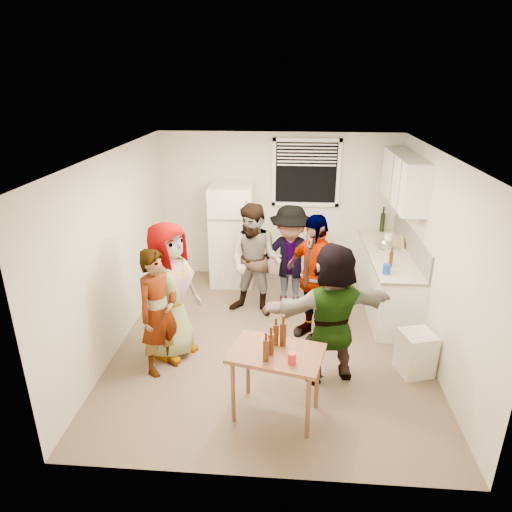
# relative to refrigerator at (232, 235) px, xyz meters

# --- Properties ---
(room) EXTENTS (4.00, 4.50, 2.50)m
(room) POSITION_rel_refrigerator_xyz_m (0.75, -1.88, -0.85)
(room) COLOR beige
(room) RESTS_ON ground
(window) EXTENTS (1.12, 0.10, 1.06)m
(window) POSITION_rel_refrigerator_xyz_m (1.20, 0.33, 1.00)
(window) COLOR white
(window) RESTS_ON room
(refrigerator) EXTENTS (0.70, 0.70, 1.70)m
(refrigerator) POSITION_rel_refrigerator_xyz_m (0.00, 0.00, 0.00)
(refrigerator) COLOR white
(refrigerator) RESTS_ON ground
(counter_lower) EXTENTS (0.60, 2.20, 0.86)m
(counter_lower) POSITION_rel_refrigerator_xyz_m (2.45, -0.73, -0.42)
(counter_lower) COLOR white
(counter_lower) RESTS_ON ground
(countertop) EXTENTS (0.64, 2.22, 0.04)m
(countertop) POSITION_rel_refrigerator_xyz_m (2.45, -0.73, 0.03)
(countertop) COLOR beige
(countertop) RESTS_ON counter_lower
(backsplash) EXTENTS (0.03, 2.20, 0.36)m
(backsplash) POSITION_rel_refrigerator_xyz_m (2.74, -0.73, 0.23)
(backsplash) COLOR #AFAA9F
(backsplash) RESTS_ON countertop
(upper_cabinets) EXTENTS (0.34, 1.60, 0.70)m
(upper_cabinets) POSITION_rel_refrigerator_xyz_m (2.58, -0.53, 1.10)
(upper_cabinets) COLOR white
(upper_cabinets) RESTS_ON room
(kettle) EXTENTS (0.29, 0.27, 0.21)m
(kettle) POSITION_rel_refrigerator_xyz_m (2.40, -0.62, 0.05)
(kettle) COLOR silver
(kettle) RESTS_ON countertop
(paper_towel) EXTENTS (0.12, 0.12, 0.25)m
(paper_towel) POSITION_rel_refrigerator_xyz_m (2.43, -0.63, 0.05)
(paper_towel) COLOR white
(paper_towel) RESTS_ON countertop
(wine_bottle) EXTENTS (0.08, 0.08, 0.31)m
(wine_bottle) POSITION_rel_refrigerator_xyz_m (2.50, 0.24, 0.05)
(wine_bottle) COLOR black
(wine_bottle) RESTS_ON countertop
(beer_bottle_counter) EXTENTS (0.05, 0.05, 0.20)m
(beer_bottle_counter) POSITION_rel_refrigerator_xyz_m (2.35, -1.28, 0.05)
(beer_bottle_counter) COLOR #47230C
(beer_bottle_counter) RESTS_ON countertop
(blue_cup) EXTENTS (0.10, 0.10, 0.13)m
(blue_cup) POSITION_rel_refrigerator_xyz_m (2.24, -1.55, 0.05)
(blue_cup) COLOR #133FB3
(blue_cup) RESTS_ON countertop
(picture_frame) EXTENTS (0.02, 0.18, 0.15)m
(picture_frame) POSITION_rel_refrigerator_xyz_m (2.67, -0.50, 0.13)
(picture_frame) COLOR #D6CB57
(picture_frame) RESTS_ON countertop
(trash_bin) EXTENTS (0.45, 0.45, 0.54)m
(trash_bin) POSITION_rel_refrigerator_xyz_m (2.50, -2.44, -0.60)
(trash_bin) COLOR silver
(trash_bin) RESTS_ON ground
(serving_table) EXTENTS (1.03, 0.81, 0.77)m
(serving_table) POSITION_rel_refrigerator_xyz_m (0.86, -3.29, -0.85)
(serving_table) COLOR brown
(serving_table) RESTS_ON ground
(beer_bottle_table) EXTENTS (0.07, 0.07, 0.26)m
(beer_bottle_table) POSITION_rel_refrigerator_xyz_m (0.92, -3.17, -0.08)
(beer_bottle_table) COLOR #47230C
(beer_bottle_table) RESTS_ON serving_table
(red_cup) EXTENTS (0.08, 0.08, 0.11)m
(red_cup) POSITION_rel_refrigerator_xyz_m (1.01, -3.47, -0.08)
(red_cup) COLOR red
(red_cup) RESTS_ON serving_table
(guest_grey) EXTENTS (1.96, 1.61, 0.56)m
(guest_grey) POSITION_rel_refrigerator_xyz_m (-0.49, -2.25, -0.85)
(guest_grey) COLOR gray
(guest_grey) RESTS_ON ground
(guest_stripe) EXTENTS (1.62, 1.31, 0.37)m
(guest_stripe) POSITION_rel_refrigerator_xyz_m (-0.54, -2.60, -0.85)
(guest_stripe) COLOR #141933
(guest_stripe) RESTS_ON ground
(guest_back_left) EXTENTS (1.24, 1.85, 0.64)m
(guest_back_left) POSITION_rel_refrigerator_xyz_m (0.47, -1.11, -0.85)
(guest_back_left) COLOR brown
(guest_back_left) RESTS_ON ground
(guest_back_right) EXTENTS (1.28, 1.78, 0.61)m
(guest_back_right) POSITION_rel_refrigerator_xyz_m (0.97, -0.99, -0.85)
(guest_back_right) COLOR #46464B
(guest_back_right) RESTS_ON ground
(guest_black) EXTENTS (1.99, 1.91, 0.43)m
(guest_black) POSITION_rel_refrigerator_xyz_m (1.29, -1.69, -0.85)
(guest_black) COLOR black
(guest_black) RESTS_ON ground
(guest_orange) EXTENTS (1.99, 2.07, 0.50)m
(guest_orange) POSITION_rel_refrigerator_xyz_m (1.46, -2.59, -0.85)
(guest_orange) COLOR #ED8844
(guest_orange) RESTS_ON ground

